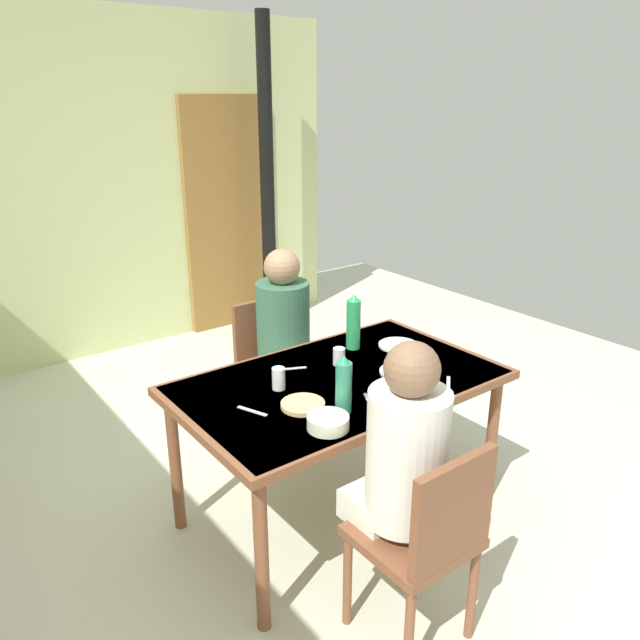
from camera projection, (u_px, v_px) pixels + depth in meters
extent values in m
plane|color=beige|center=(284.00, 529.00, 3.03)|extent=(7.19, 7.19, 0.00)
cube|color=#C6D08F|center=(75.00, 192.00, 4.65)|extent=(4.47, 0.10, 2.62)
cube|color=olive|center=(228.00, 216.00, 5.40)|extent=(0.80, 0.05, 2.00)
cylinder|color=black|center=(267.00, 181.00, 5.23)|extent=(0.12, 0.12, 2.62)
cube|color=brown|center=(339.00, 383.00, 2.90)|extent=(1.51, 0.91, 0.04)
cube|color=beige|center=(339.00, 379.00, 2.89)|extent=(1.45, 0.88, 0.00)
cylinder|color=brown|center=(261.00, 555.00, 2.36)|extent=(0.06, 0.06, 0.71)
cylinder|color=brown|center=(491.00, 441.00, 3.13)|extent=(0.06, 0.06, 0.71)
cylinder|color=brown|center=(175.00, 464.00, 2.93)|extent=(0.06, 0.06, 0.71)
cylinder|color=brown|center=(387.00, 386.00, 3.71)|extent=(0.06, 0.06, 0.71)
cube|color=brown|center=(412.00, 536.00, 2.32)|extent=(0.40, 0.40, 0.04)
cube|color=brown|center=(453.00, 515.00, 2.11)|extent=(0.38, 0.04, 0.42)
cylinder|color=brown|center=(347.00, 581.00, 2.43)|extent=(0.04, 0.04, 0.41)
cylinder|color=brown|center=(409.00, 546.00, 2.62)|extent=(0.04, 0.04, 0.41)
cylinder|color=brown|center=(409.00, 639.00, 2.18)|extent=(0.04, 0.04, 0.41)
cylinder|color=brown|center=(472.00, 594.00, 2.37)|extent=(0.04, 0.04, 0.41)
cube|color=brown|center=(280.00, 375.00, 3.63)|extent=(0.40, 0.40, 0.04)
cube|color=brown|center=(262.00, 333.00, 3.69)|extent=(0.38, 0.04, 0.42)
cylinder|color=brown|center=(320.00, 415.00, 3.69)|extent=(0.04, 0.04, 0.41)
cylinder|color=brown|center=(272.00, 433.00, 3.49)|extent=(0.04, 0.04, 0.41)
cylinder|color=brown|center=(288.00, 394.00, 3.94)|extent=(0.04, 0.04, 0.41)
cylinder|color=brown|center=(242.00, 410.00, 3.75)|extent=(0.04, 0.04, 0.41)
cube|color=white|center=(384.00, 502.00, 2.41)|extent=(0.30, 0.22, 0.12)
cylinder|color=silver|center=(407.00, 457.00, 2.24)|extent=(0.30, 0.30, 0.52)
sphere|color=#846047|center=(412.00, 369.00, 2.12)|extent=(0.20, 0.20, 0.20)
cube|color=#3E704B|center=(295.00, 375.00, 3.49)|extent=(0.30, 0.22, 0.12)
cylinder|color=#38664C|center=(283.00, 327.00, 3.48)|extent=(0.30, 0.30, 0.52)
sphere|color=#A87A5B|center=(282.00, 267.00, 3.36)|extent=(0.20, 0.20, 0.20)
cylinder|color=#289953|center=(353.00, 324.00, 3.20)|extent=(0.07, 0.07, 0.26)
cone|color=green|center=(354.00, 297.00, 3.15)|extent=(0.05, 0.05, 0.04)
cylinder|color=#328667|center=(344.00, 388.00, 2.56)|extent=(0.07, 0.07, 0.22)
cone|color=#2D9361|center=(344.00, 359.00, 2.52)|extent=(0.05, 0.05, 0.03)
cylinder|color=#EAE9CC|center=(328.00, 422.00, 2.46)|extent=(0.17, 0.17, 0.05)
cylinder|color=white|center=(403.00, 372.00, 2.95)|extent=(0.22, 0.22, 0.01)
cylinder|color=white|center=(398.00, 345.00, 3.26)|extent=(0.21, 0.21, 0.01)
cylinder|color=silver|center=(339.00, 356.00, 3.03)|extent=(0.06, 0.06, 0.09)
cylinder|color=silver|center=(279.00, 378.00, 2.78)|extent=(0.06, 0.06, 0.10)
cylinder|color=#DBB77A|center=(304.00, 404.00, 2.64)|extent=(0.19, 0.19, 0.02)
cube|color=silver|center=(252.00, 411.00, 2.60)|extent=(0.07, 0.15, 0.00)
cube|color=silver|center=(291.00, 369.00, 3.00)|extent=(0.14, 0.08, 0.00)
cube|color=silver|center=(448.00, 384.00, 2.84)|extent=(0.12, 0.11, 0.00)
cube|color=silver|center=(369.00, 401.00, 2.68)|extent=(0.08, 0.14, 0.00)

